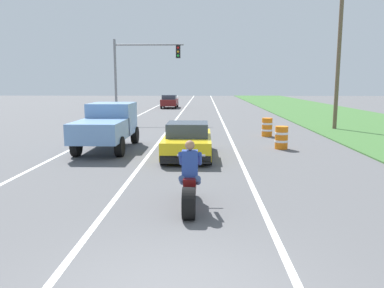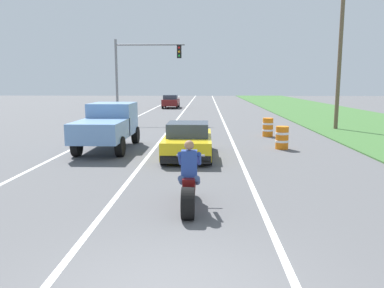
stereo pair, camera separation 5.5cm
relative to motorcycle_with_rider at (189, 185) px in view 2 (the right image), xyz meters
name	(u,v)px [view 2 (the right image)]	position (x,y,z in m)	size (l,w,h in m)	color
lane_stripe_left_solid	(116,127)	(-5.52, 16.19, -0.59)	(0.14, 120.00, 0.01)	white
lane_stripe_right_solid	(226,128)	(1.68, 16.19, -0.59)	(0.14, 120.00, 0.01)	white
lane_stripe_centre_dashed	(171,128)	(-1.92, 16.19, -0.59)	(0.14, 120.00, 0.01)	white
motorcycle_with_rider	(189,185)	(0.00, 0.00, 0.00)	(0.70, 2.21, 1.62)	black
sports_car_yellow	(188,141)	(-0.32, 6.40, 0.04)	(1.84, 4.30, 1.37)	yellow
pickup_truck_left_lane_light_blue	(108,124)	(-3.88, 7.94, 0.51)	(2.02, 4.80, 1.98)	#6B93C6
traffic_light_mast_near	(138,67)	(-4.63, 19.93, 3.44)	(5.13, 0.34, 6.00)	gray
utility_pole_roadside	(340,58)	(8.44, 15.51, 3.78)	(0.24, 0.24, 8.74)	brown
construction_barrel_nearest	(282,138)	(3.72, 8.31, -0.09)	(0.58, 0.58, 1.00)	orange
construction_barrel_mid	(268,127)	(3.73, 12.26, -0.09)	(0.58, 0.58, 1.00)	orange
distant_car_far_ahead	(171,101)	(-3.66, 35.46, 0.18)	(1.80, 4.00, 1.50)	maroon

